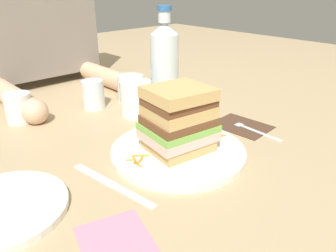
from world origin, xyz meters
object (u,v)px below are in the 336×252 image
object	(u,v)px
juice_glass	(136,101)
empty_tumbler_1	(131,88)
sandwich	(178,120)
napkin_dark	(242,126)
side_plate	(1,209)
water_bottle	(165,63)
main_plate	(178,151)
fork	(249,127)
knife	(114,185)
diner_across	(29,5)
empty_tumbler_0	(93,94)
empty_tumbler_2	(18,108)
napkin_pink	(115,239)

from	to	relation	value
juice_glass	empty_tumbler_1	distance (m)	0.11
sandwich	napkin_dark	size ratio (longest dim) A/B	1.12
empty_tumbler_1	side_plate	bearing A→B (deg)	-149.17
sandwich	napkin_dark	bearing A→B (deg)	-1.41
sandwich	water_bottle	world-z (taller)	water_bottle
main_plate	water_bottle	distance (m)	0.32
main_plate	fork	bearing A→B (deg)	-7.50
fork	main_plate	bearing A→B (deg)	172.50
knife	diner_across	distance (m)	0.73
juice_glass	side_plate	xyz separation A→B (m)	(-0.40, -0.17, -0.03)
main_plate	empty_tumbler_1	world-z (taller)	empty_tumbler_1
knife	main_plate	bearing A→B (deg)	1.79
knife	side_plate	distance (m)	0.18
main_plate	side_plate	xyz separation A→B (m)	(-0.33, 0.06, -0.00)
empty_tumbler_0	empty_tumbler_2	bearing A→B (deg)	166.66
fork	diner_across	size ratio (longest dim) A/B	0.29
fork	juice_glass	world-z (taller)	juice_glass
empty_tumbler_0	side_plate	bearing A→B (deg)	-139.52
water_bottle	empty_tumbler_1	bearing A→B (deg)	122.30
diner_across	fork	bearing A→B (deg)	-73.59
empty_tumbler_0	juice_glass	bearing A→B (deg)	-65.52
fork	water_bottle	bearing A→B (deg)	95.94
juice_glass	empty_tumbler_2	xyz separation A→B (m)	(-0.24, 0.16, -0.00)
knife	water_bottle	distance (m)	0.44
knife	empty_tumbler_1	size ratio (longest dim) A/B	2.63
napkin_dark	diner_across	distance (m)	0.75
napkin_pink	fork	bearing A→B (deg)	10.79
main_plate	diner_across	size ratio (longest dim) A/B	0.47
water_bottle	empty_tumbler_2	bearing A→B (deg)	156.56
side_plate	diner_across	xyz separation A→B (m)	(0.33, 0.61, 0.25)
juice_glass	diner_across	xyz separation A→B (m)	(-0.07, 0.44, 0.21)
sandwich	diner_across	xyz separation A→B (m)	(0.01, 0.67, 0.18)
sandwich	napkin_dark	xyz separation A→B (m)	(0.21, -0.01, -0.08)
napkin_dark	empty_tumbler_0	distance (m)	0.41
sandwich	water_bottle	bearing A→B (deg)	52.59
diner_across	empty_tumbler_1	bearing A→B (deg)	-70.28
juice_glass	empty_tumbler_1	xyz separation A→B (m)	(0.06, 0.10, -0.00)
napkin_dark	water_bottle	xyz separation A→B (m)	(-0.03, 0.25, 0.12)
fork	empty_tumbler_2	bearing A→B (deg)	132.11
water_bottle	diner_across	xyz separation A→B (m)	(-0.18, 0.43, 0.14)
knife	empty_tumbler_1	world-z (taller)	empty_tumbler_1
sandwich	fork	xyz separation A→B (m)	(0.21, -0.03, -0.07)
fork	diner_across	bearing A→B (deg)	106.41
napkin_dark	side_plate	distance (m)	0.54
sandwich	knife	bearing A→B (deg)	-178.29
juice_glass	side_plate	bearing A→B (deg)	-156.50
napkin_dark	knife	distance (m)	0.37
empty_tumbler_1	side_plate	world-z (taller)	empty_tumbler_1
empty_tumbler_2	diner_across	distance (m)	0.39
sandwich	knife	size ratio (longest dim) A/B	0.72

